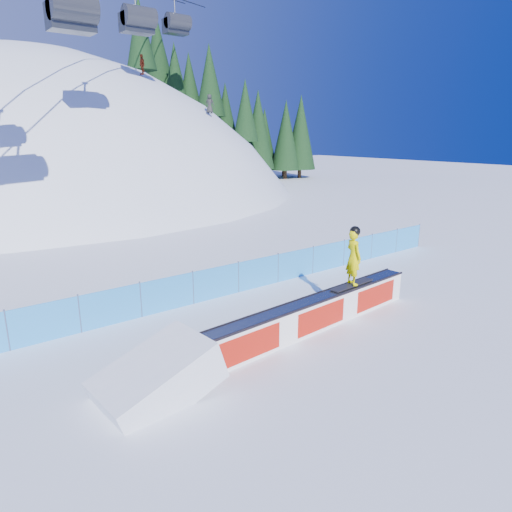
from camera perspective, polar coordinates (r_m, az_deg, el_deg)
ground at (r=15.28m, az=10.93°, el=-8.21°), size 160.00×160.00×0.00m
snow_hill at (r=57.48m, az=-23.88°, el=-10.86°), size 64.00×64.00×64.00m
treeline at (r=62.57m, az=-3.73°, el=17.71°), size 24.30×12.39×19.30m
safety_fence at (r=18.14m, az=0.35°, el=-2.11°), size 22.05×0.05×1.30m
rail_box at (r=14.44m, az=7.35°, el=-7.22°), size 8.89×1.20×1.06m
snow_ramp at (r=11.53m, az=-12.12°, el=-16.57°), size 3.00×1.99×1.80m
snowboarder at (r=15.33m, az=12.10°, el=-0.07°), size 1.94×0.77×2.01m
distant_skiers at (r=41.04m, az=-22.48°, el=21.25°), size 18.60×11.01×6.88m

